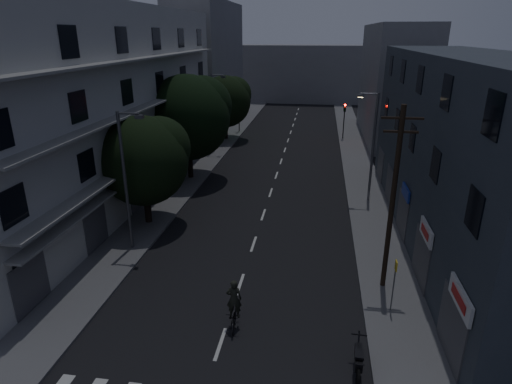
% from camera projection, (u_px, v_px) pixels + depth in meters
% --- Properties ---
extents(ground, '(160.00, 160.00, 0.00)m').
position_uv_depth(ground, '(277.00, 174.00, 38.92)').
color(ground, black).
rests_on(ground, ground).
extents(sidewalk_left, '(3.00, 90.00, 0.15)m').
position_uv_depth(sidewalk_left, '(197.00, 169.00, 39.92)').
color(sidewalk_left, '#565659').
rests_on(sidewalk_left, ground).
extents(sidewalk_right, '(3.00, 90.00, 0.15)m').
position_uv_depth(sidewalk_right, '(361.00, 177.00, 37.86)').
color(sidewalk_right, '#565659').
rests_on(sidewalk_right, ground).
extents(lane_markings, '(0.15, 60.50, 0.01)m').
position_uv_depth(lane_markings, '(283.00, 155.00, 44.71)').
color(lane_markings, beige).
rests_on(lane_markings, ground).
extents(building_left, '(7.00, 36.00, 14.00)m').
position_uv_depth(building_left, '(108.00, 105.00, 31.64)').
color(building_left, '#B3B3AE').
rests_on(building_left, ground).
extents(building_right, '(6.19, 28.00, 11.00)m').
position_uv_depth(building_right, '(462.00, 151.00, 25.15)').
color(building_right, '#2C333C').
rests_on(building_right, ground).
extents(building_far_left, '(6.00, 20.00, 16.00)m').
position_uv_depth(building_far_left, '(209.00, 64.00, 59.09)').
color(building_far_left, slate).
rests_on(building_far_left, ground).
extents(building_far_right, '(6.00, 20.00, 13.00)m').
position_uv_depth(building_far_right, '(393.00, 82.00, 50.75)').
color(building_far_right, slate).
rests_on(building_far_right, ground).
extents(building_far_end, '(24.00, 8.00, 10.00)m').
position_uv_depth(building_far_end, '(302.00, 73.00, 78.88)').
color(building_far_end, slate).
rests_on(building_far_end, ground).
extents(tree_near, '(5.76, 5.76, 7.10)m').
position_uv_depth(tree_near, '(144.00, 157.00, 27.19)').
color(tree_near, black).
rests_on(tree_near, sidewalk_left).
extents(tree_mid, '(7.14, 7.14, 8.78)m').
position_uv_depth(tree_mid, '(189.00, 114.00, 35.70)').
color(tree_mid, black).
rests_on(tree_mid, sidewalk_left).
extents(tree_far, '(5.95, 5.95, 7.35)m').
position_uv_depth(tree_far, '(226.00, 99.00, 49.68)').
color(tree_far, black).
rests_on(tree_far, sidewalk_left).
extents(traffic_signal_far_right, '(0.28, 0.37, 4.10)m').
position_uv_depth(traffic_signal_far_right, '(344.00, 114.00, 50.29)').
color(traffic_signal_far_right, black).
rests_on(traffic_signal_far_right, sidewalk_right).
extents(traffic_signal_far_left, '(0.28, 0.37, 4.10)m').
position_uv_depth(traffic_signal_far_left, '(239.00, 108.00, 53.86)').
color(traffic_signal_far_left, black).
rests_on(traffic_signal_far_left, sidewalk_left).
extents(street_lamp_left_near, '(1.51, 0.25, 8.00)m').
position_uv_depth(street_lamp_left_near, '(126.00, 175.00, 23.71)').
color(street_lamp_left_near, '#515358').
rests_on(street_lamp_left_near, sidewalk_left).
extents(street_lamp_right, '(1.51, 0.25, 8.00)m').
position_uv_depth(street_lamp_right, '(372.00, 142.00, 30.90)').
color(street_lamp_right, '#5C5D64').
rests_on(street_lamp_right, sidewalk_right).
extents(street_lamp_left_far, '(1.51, 0.25, 8.00)m').
position_uv_depth(street_lamp_left_far, '(214.00, 110.00, 44.08)').
color(street_lamp_left_far, '#585960').
rests_on(street_lamp_left_far, sidewalk_left).
extents(utility_pole, '(1.80, 0.24, 9.00)m').
position_uv_depth(utility_pole, '(393.00, 197.00, 19.82)').
color(utility_pole, black).
rests_on(utility_pole, sidewalk_right).
extents(bus_stop_sign, '(0.06, 0.35, 2.52)m').
position_uv_depth(bus_stop_sign, '(395.00, 277.00, 18.91)').
color(bus_stop_sign, '#595B60').
rests_on(bus_stop_sign, sidewalk_right).
extents(motorcycle, '(0.61, 2.10, 1.34)m').
position_uv_depth(motorcycle, '(358.00, 361.00, 15.97)').
color(motorcycle, black).
rests_on(motorcycle, ground).
extents(cyclist, '(0.83, 1.87, 2.29)m').
position_uv_depth(cyclist, '(234.00, 311.00, 18.43)').
color(cyclist, black).
rests_on(cyclist, ground).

